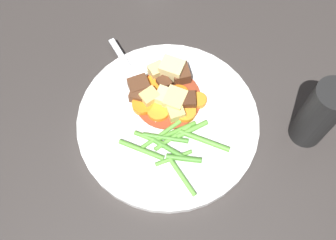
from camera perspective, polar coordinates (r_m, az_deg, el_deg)
The scene contains 34 objects.
ground_plane at distance 0.64m, azimuth 0.00°, elevation -0.55°, with size 3.00×3.00×0.00m, color #383330.
dinner_plate at distance 0.64m, azimuth 0.00°, elevation -0.28°, with size 0.29×0.29×0.01m, color white.
stew_sauce at distance 0.65m, azimuth -0.06°, elevation 3.05°, with size 0.11×0.11×0.00m, color #93381E.
carrot_slice_0 at distance 0.63m, azimuth 2.46°, elevation 1.15°, with size 0.03×0.03×0.01m, color orange.
carrot_slice_1 at distance 0.65m, azimuth -2.01°, elevation 4.96°, with size 0.03×0.03×0.01m, color orange.
carrot_slice_2 at distance 0.63m, azimuth -1.39°, elevation 1.31°, with size 0.04×0.04×0.01m, color orange.
carrot_slice_3 at distance 0.65m, azimuth 1.50°, elevation 3.54°, with size 0.03×0.03×0.01m, color orange.
carrot_slice_4 at distance 0.64m, azimuth 4.34°, elevation 2.79°, with size 0.03×0.03×0.01m, color orange.
carrot_slice_5 at distance 0.64m, azimuth -3.61°, elevation 2.14°, with size 0.03×0.03×0.01m, color orange.
potato_chunk_0 at distance 0.65m, azimuth 0.56°, elevation 7.07°, with size 0.04×0.03×0.04m, color #EAD68C.
potato_chunk_1 at distance 0.63m, azimuth 0.99°, elevation 2.79°, with size 0.03×0.03×0.03m, color #E5CC7A.
potato_chunk_2 at distance 0.66m, azimuth -1.96°, elevation 6.85°, with size 0.02×0.02×0.02m, color #E5CC7A.
potato_chunk_3 at distance 0.63m, azimuth 1.05°, elevation 1.21°, with size 0.02×0.03×0.02m, color #DBBC6B.
potato_chunk_4 at distance 0.63m, azimuth -2.61°, elevation 3.13°, with size 0.02×0.03×0.03m, color #DBBC6B.
potato_chunk_5 at distance 0.63m, azimuth -0.67°, elevation 3.23°, with size 0.02×0.03×0.03m, color #EAD68C.
meat_chunk_0 at distance 0.65m, azimuth -0.56°, elevation 5.17°, with size 0.02×0.02×0.02m, color #4C2B19.
meat_chunk_1 at distance 0.64m, azimuth -4.30°, elevation 3.51°, with size 0.02×0.02×0.02m, color #56331E.
meat_chunk_2 at distance 0.63m, azimuth 2.85°, elevation 2.72°, with size 0.02×0.02×0.02m, color #4C2B19.
meat_chunk_3 at distance 0.66m, azimuth 1.78°, elevation 6.56°, with size 0.03×0.03×0.03m, color #56331E.
meat_chunk_4 at distance 0.65m, azimuth -4.15°, elevation 4.87°, with size 0.03×0.03×0.02m, color #56331E.
green_bean_0 at distance 0.61m, azimuth -3.80°, elevation -4.22°, with size 0.01×0.01×0.07m, color #599E38.
green_bean_1 at distance 0.61m, azimuth -0.35°, elevation -2.54°, with size 0.01×0.01×0.07m, color #4C8E33.
green_bean_2 at distance 0.62m, azimuth 5.21°, elevation -2.92°, with size 0.01×0.01×0.08m, color #599E38.
green_bean_3 at distance 0.59m, azimuth 1.64°, elevation -8.06°, with size 0.01×0.01×0.07m, color #66AD42.
green_bean_4 at distance 0.62m, azimuth 0.97°, elevation -1.67°, with size 0.01×0.01×0.07m, color #599E38.
green_bean_5 at distance 0.62m, azimuth -0.96°, elevation -2.04°, with size 0.01×0.01×0.07m, color #66AD42.
green_bean_6 at distance 0.62m, azimuth -2.64°, elevation -2.60°, with size 0.01×0.01×0.05m, color #599E38.
green_bean_7 at distance 0.60m, azimuth 0.79°, elevation -5.40°, with size 0.01×0.01×0.06m, color #66AD42.
green_bean_8 at distance 0.62m, azimuth 0.96°, elevation -2.44°, with size 0.01×0.01×0.07m, color #66AD42.
green_bean_9 at distance 0.62m, azimuth 3.41°, elevation -1.34°, with size 0.01×0.01×0.05m, color #66AD42.
green_bean_10 at distance 0.60m, azimuth 2.25°, elevation -5.47°, with size 0.01×0.01×0.05m, color #4C8E33.
green_bean_11 at distance 0.61m, azimuth 0.32°, elevation -4.21°, with size 0.01×0.01×0.06m, color #4C8E33.
fork at distance 0.66m, azimuth -4.45°, elevation 5.59°, with size 0.17×0.07×0.00m.
pepper_mill at distance 0.62m, azimuth 20.58°, elevation 0.72°, with size 0.05×0.05×0.13m, color black.
Camera 1 is at (-0.26, 0.06, 0.59)m, focal length 43.04 mm.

